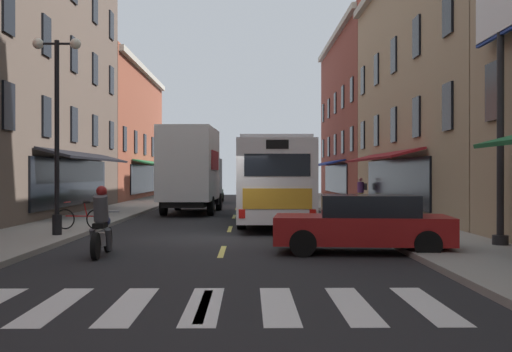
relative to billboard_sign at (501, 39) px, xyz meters
name	(u,v)px	position (x,y,z in m)	size (l,w,h in m)	color
ground_plane	(227,239)	(-7.05, 3.28, -5.41)	(34.80, 80.00, 0.10)	black
lane_centre_dashes	(227,238)	(-7.05, 3.03, -5.36)	(0.14, 73.90, 0.01)	#DBCC4C
crosswalk_near	(204,305)	(-7.05, -6.72, -5.36)	(7.10, 2.80, 0.01)	silver
sidewalk_left	(32,236)	(-12.95, 3.28, -5.29)	(3.00, 80.00, 0.14)	gray
sidewalk_right	(420,235)	(-1.15, 3.28, -5.29)	(3.00, 80.00, 0.14)	gray
billboard_sign	(501,39)	(0.00, 0.00, 0.00)	(0.40, 3.25, 6.75)	black
transit_bus	(273,180)	(-5.41, 9.82, -3.67)	(2.79, 12.36, 3.21)	white
box_truck	(192,171)	(-9.17, 15.17, -3.26)	(2.73, 7.44, 4.11)	black
sedan_near	(208,192)	(-9.14, 26.58, -4.66)	(2.03, 4.58, 1.37)	#144723
sedan_mid	(364,224)	(-3.56, -0.51, -4.64)	(4.42, 2.35, 1.42)	maroon
motorcycle_rider	(102,226)	(-9.85, -1.05, -4.65)	(0.62, 2.07, 1.66)	black
bicycle_near	(81,218)	(-11.83, 4.60, -4.86)	(1.70, 0.48, 0.91)	black
pedestrian_near	(361,191)	(-0.21, 18.93, -4.39)	(0.52, 0.37, 1.59)	#B29947
street_lamp_twin	(57,126)	(-12.05, 2.77, -2.02)	(1.42, 0.32, 5.80)	black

